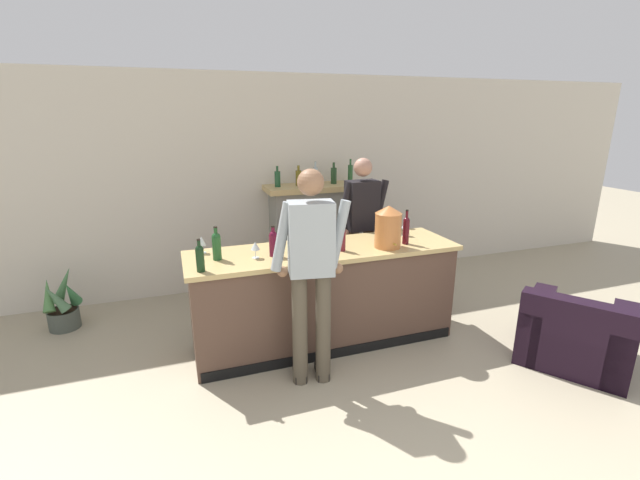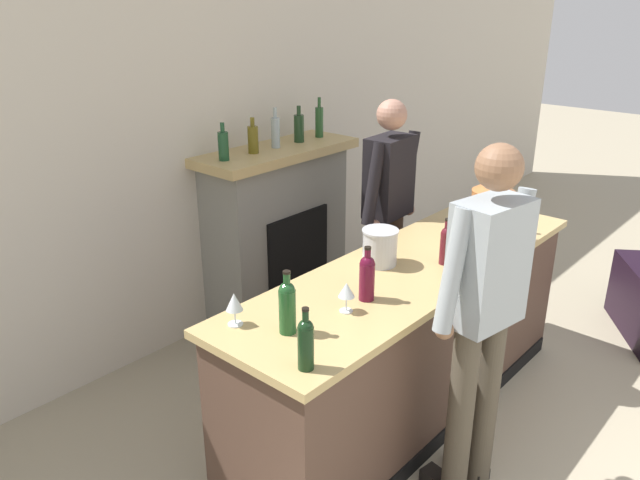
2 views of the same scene
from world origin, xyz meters
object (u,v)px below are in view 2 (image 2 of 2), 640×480
Objects in this scene: copper_dispenser at (492,211)px; wine_bottle_merlot_tall at (306,342)px; person_customer at (482,314)px; wine_glass_by_dispenser at (475,200)px; fireplace_stone at (278,231)px; wine_bottle_cabernet_heavy at (501,209)px; wine_glass_mid_counter at (346,291)px; wine_bottle_chardonnay_pale at (367,276)px; wine_glass_front_left at (234,303)px; wine_bottle_riesling_slim at (287,305)px; ice_bucket_steel at (380,247)px; wine_bottle_burgundy_dark at (446,244)px; person_bartender at (388,211)px.

copper_dispenser is 1.48× the size of wine_bottle_merlot_tall.
wine_glass_by_dispenser is (1.30, 0.75, 0.09)m from person_customer.
wine_bottle_cabernet_heavy is (0.39, -1.65, 0.45)m from fireplace_stone.
person_customer is at bearing -109.70° from fireplace_stone.
wine_bottle_cabernet_heavy is 2.27× the size of wine_glass_mid_counter.
person_customer is 6.47× the size of wine_bottle_chardonnay_pale.
wine_glass_front_left is (-0.61, 0.30, -0.02)m from wine_bottle_chardonnay_pale.
person_customer reaches higher than wine_bottle_cabernet_heavy.
wine_bottle_cabernet_heavy reaches higher than wine_bottle_riesling_slim.
fireplace_stone reaches higher than wine_bottle_cabernet_heavy.
copper_dispenser is at bearing -169.41° from wine_bottle_cabernet_heavy.
wine_bottle_riesling_slim is 0.31m from wine_bottle_merlot_tall.
ice_bucket_steel is 0.68× the size of wine_bottle_riesling_slim.
wine_bottle_burgundy_dark is at bearing -16.08° from wine_glass_front_left.
wine_glass_by_dispenser is (0.54, -1.39, 0.43)m from fireplace_stone.
ice_bucket_steel reaches higher than wine_glass_front_left.
wine_glass_front_left is at bearing -166.68° from person_bartender.
person_customer reaches higher than person_bartender.
person_customer is 1.51m from wine_glass_by_dispenser.
copper_dispenser reaches higher than wine_bottle_merlot_tall.
wine_bottle_cabernet_heavy is 1.84m from wine_bottle_riesling_slim.
ice_bucket_steel is 1.17× the size of wine_glass_by_dispenser.
wine_bottle_cabernet_heavy is at bearing -76.73° from fireplace_stone.
wine_bottle_cabernet_heavy is 1.51m from wine_glass_mid_counter.
wine_bottle_burgundy_dark is (0.65, -0.06, -0.01)m from wine_bottle_chardonnay_pale.
wine_glass_by_dispenser is 2.10m from wine_glass_front_left.
wine_bottle_burgundy_dark is at bearing 45.93° from person_customer.
wine_bottle_chardonnay_pale reaches higher than wine_glass_mid_counter.
wine_bottle_riesling_slim reaches higher than wine_bottle_burgundy_dark.
person_bartender is at bearing 26.25° from wine_bottle_merlot_tall.
fireplace_stone is at bearing 68.40° from ice_bucket_steel.
person_customer is 0.65m from wine_glass_mid_counter.
wine_glass_by_dispenser is at bearing 7.09° from wine_glass_mid_counter.
copper_dispenser is 1.52× the size of wine_bottle_burgundy_dark.
person_customer is 0.59m from wine_bottle_chardonnay_pale.
wine_glass_by_dispenser is at bearing 39.05° from copper_dispenser.
wine_bottle_burgundy_dark reaches higher than ice_bucket_steel.
wine_glass_by_dispenser is (0.37, 0.30, -0.08)m from copper_dispenser.
wine_glass_by_dispenser is (1.08, -0.01, 0.02)m from ice_bucket_steel.
copper_dispenser is at bearing -6.05° from wine_bottle_riesling_slim.
fireplace_stone is 2.30m from person_customer.
wine_glass_mid_counter is (-0.82, 0.06, -0.01)m from wine_bottle_burgundy_dark.
fireplace_stone reaches higher than wine_bottle_merlot_tall.
copper_dispenser is 1.29m from wine_glass_mid_counter.
wine_bottle_merlot_tall is (-0.16, -0.26, -0.01)m from wine_bottle_riesling_slim.
fireplace_stone reaches higher than wine_glass_by_dispenser.
fireplace_stone is 5.88× the size of wine_bottle_chardonnay_pale.
wine_glass_mid_counter is at bearing -172.91° from wine_glass_by_dispenser.
wine_bottle_burgundy_dark is 0.82m from wine_glass_mid_counter.
wine_bottle_riesling_slim is at bearing -158.83° from person_bartender.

